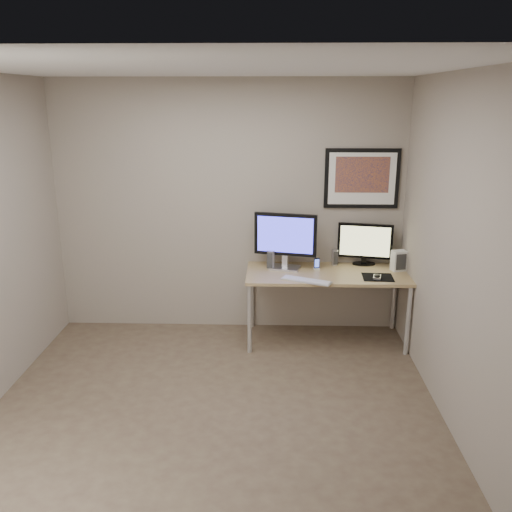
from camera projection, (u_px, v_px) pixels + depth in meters
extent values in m
plane|color=#4F3D31|center=(214.00, 410.00, 4.33)|extent=(3.60, 3.60, 0.00)
plane|color=white|center=(206.00, 67.00, 3.60)|extent=(3.60, 3.60, 0.00)
plane|color=gray|center=(229.00, 209.00, 5.60)|extent=(3.60, 0.00, 3.60)
plane|color=gray|center=(458.00, 257.00, 3.91)|extent=(0.00, 3.40, 3.40)
cube|color=olive|center=(327.00, 274.00, 5.40)|extent=(1.60, 0.70, 0.03)
cylinder|color=silver|center=(250.00, 319.00, 5.22)|extent=(0.04, 0.04, 0.70)
cylinder|color=silver|center=(252.00, 296.00, 5.82)|extent=(0.04, 0.04, 0.70)
cylinder|color=silver|center=(408.00, 321.00, 5.18)|extent=(0.04, 0.04, 0.70)
cylinder|color=silver|center=(394.00, 298.00, 5.78)|extent=(0.04, 0.04, 0.70)
cube|color=black|center=(362.00, 179.00, 5.45)|extent=(0.75, 0.03, 0.60)
cube|color=white|center=(362.00, 179.00, 5.43)|extent=(0.67, 0.00, 0.52)
cube|color=orange|center=(362.00, 175.00, 5.42)|extent=(0.54, 0.00, 0.36)
cube|color=#BBBBC0|center=(285.00, 268.00, 5.50)|extent=(0.33, 0.26, 0.02)
cube|color=#BBBBC0|center=(285.00, 261.00, 5.48)|extent=(0.06, 0.06, 0.12)
cube|color=black|center=(285.00, 234.00, 5.40)|extent=(0.62, 0.17, 0.43)
cube|color=#302FCB|center=(285.00, 235.00, 5.38)|extent=(0.55, 0.13, 0.36)
cube|color=black|center=(364.00, 264.00, 5.64)|extent=(0.26, 0.17, 0.02)
cube|color=black|center=(364.00, 260.00, 5.63)|extent=(0.06, 0.05, 0.05)
cube|color=black|center=(365.00, 241.00, 5.57)|extent=(0.55, 0.14, 0.36)
cube|color=tan|center=(365.00, 241.00, 5.56)|extent=(0.49, 0.10, 0.31)
cylinder|color=#BBBBC0|center=(271.00, 260.00, 5.48)|extent=(0.10, 0.10, 0.19)
cylinder|color=#BBBBC0|center=(335.00, 257.00, 5.61)|extent=(0.08, 0.08, 0.17)
cube|color=black|center=(317.00, 264.00, 5.47)|extent=(0.07, 0.07, 0.12)
cube|color=#BBBBBF|center=(306.00, 280.00, 5.13)|extent=(0.49, 0.31, 0.02)
cube|color=black|center=(378.00, 277.00, 5.24)|extent=(0.30, 0.27, 0.00)
ellipsoid|color=black|center=(377.00, 276.00, 5.20)|extent=(0.09, 0.13, 0.04)
cube|color=silver|center=(399.00, 261.00, 5.43)|extent=(0.16, 0.13, 0.21)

